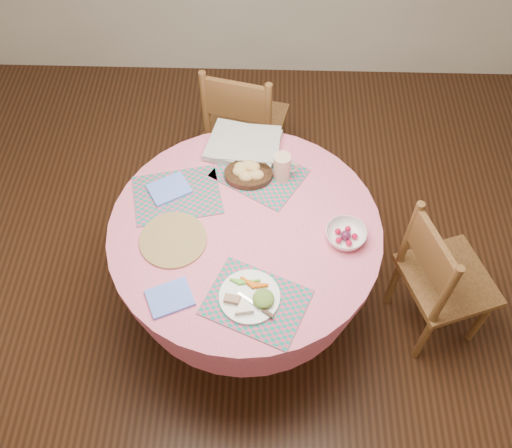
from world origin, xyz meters
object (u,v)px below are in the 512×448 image
(wicker_trivet, at_px, (173,240))
(dinner_plate, at_px, (251,297))
(dining_table, at_px, (246,251))
(fruit_bowl, at_px, (346,235))
(bread_bowl, at_px, (248,172))
(latte_mug, at_px, (283,167))
(chair_back, at_px, (244,124))
(chair_right, at_px, (440,278))

(wicker_trivet, distance_m, dinner_plate, 0.45)
(dining_table, relative_size, dinner_plate, 4.90)
(dinner_plate, distance_m, fruit_bowl, 0.51)
(bread_bowl, relative_size, latte_mug, 1.63)
(latte_mug, bearing_deg, bread_bowl, -178.48)
(chair_back, height_order, latte_mug, chair_back)
(dining_table, height_order, latte_mug, latte_mug)
(latte_mug, distance_m, fruit_bowl, 0.45)
(wicker_trivet, distance_m, latte_mug, 0.62)
(dinner_plate, height_order, latte_mug, latte_mug)
(chair_right, height_order, bread_bowl, chair_right)
(dining_table, height_order, wicker_trivet, wicker_trivet)
(chair_right, relative_size, bread_bowl, 3.89)
(chair_back, height_order, fruit_bowl, chair_back)
(chair_right, height_order, dinner_plate, chair_right)
(chair_right, relative_size, chair_back, 0.96)
(chair_right, xyz_separation_m, dinner_plate, (-0.90, -0.29, 0.31))
(chair_right, distance_m, bread_bowl, 1.05)
(chair_right, relative_size, fruit_bowl, 3.75)
(dinner_plate, relative_size, fruit_bowl, 1.06)
(dinner_plate, distance_m, bread_bowl, 0.66)
(dinner_plate, relative_size, latte_mug, 1.80)
(wicker_trivet, height_order, latte_mug, latte_mug)
(dinner_plate, bearing_deg, fruit_bowl, 37.83)
(chair_right, xyz_separation_m, chair_back, (-0.99, 0.99, 0.02))
(chair_right, bearing_deg, dining_table, 66.16)
(dinner_plate, bearing_deg, chair_right, 17.96)
(chair_back, distance_m, wicker_trivet, 1.07)
(wicker_trivet, bearing_deg, dining_table, 14.19)
(chair_back, relative_size, fruit_bowl, 3.89)
(chair_back, bearing_deg, wicker_trivet, 88.59)
(dining_table, bearing_deg, bread_bowl, 89.38)
(bread_bowl, bearing_deg, chair_back, 94.75)
(chair_right, xyz_separation_m, fruit_bowl, (-0.49, 0.02, 0.31))
(latte_mug, bearing_deg, chair_right, -25.61)
(chair_right, height_order, wicker_trivet, chair_right)
(fruit_bowl, bearing_deg, chair_back, 117.03)
(chair_back, distance_m, latte_mug, 0.74)
(bread_bowl, bearing_deg, wicker_trivet, -130.28)
(fruit_bowl, bearing_deg, chair_right, -2.74)
(chair_back, bearing_deg, fruit_bowl, 130.42)
(dining_table, xyz_separation_m, chair_right, (0.94, -0.07, -0.09))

